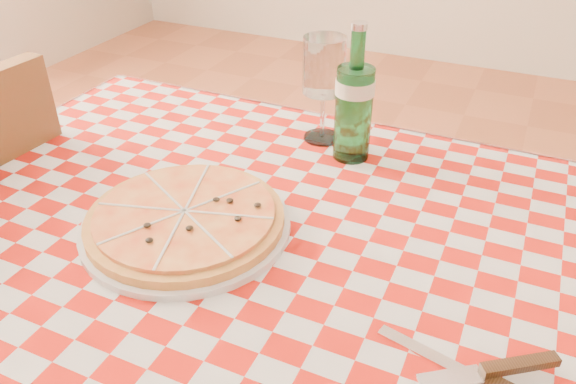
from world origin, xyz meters
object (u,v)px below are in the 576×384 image
(pizza_plate, at_px, (185,218))
(wine_glass, at_px, (323,90))
(water_bottle, at_px, (355,94))
(dining_table, at_px, (284,301))

(pizza_plate, height_order, wine_glass, wine_glass)
(water_bottle, bearing_deg, pizza_plate, -115.91)
(pizza_plate, bearing_deg, wine_glass, 77.61)
(dining_table, height_order, wine_glass, wine_glass)
(water_bottle, height_order, wine_glass, water_bottle)
(pizza_plate, xyz_separation_m, water_bottle, (0.15, 0.31, 0.10))
(pizza_plate, distance_m, wine_glass, 0.37)
(wine_glass, bearing_deg, dining_table, -77.35)
(dining_table, xyz_separation_m, pizza_plate, (-0.16, -0.01, 0.12))
(dining_table, relative_size, water_bottle, 4.88)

